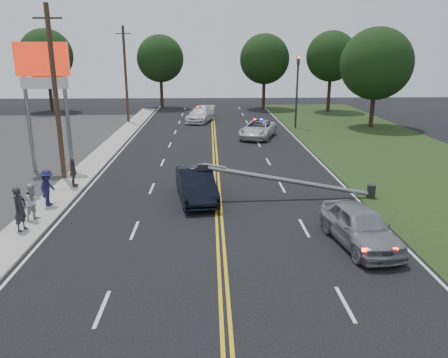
{
  "coord_description": "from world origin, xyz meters",
  "views": [
    {
      "loc": [
        -0.42,
        -13.62,
        7.45
      ],
      "look_at": [
        0.25,
        5.99,
        1.7
      ],
      "focal_mm": 35.0,
      "sensor_mm": 36.0,
      "label": 1
    }
  ],
  "objects_px": {
    "utility_pole_far": "(126,75)",
    "bystander_b": "(33,202)",
    "bystander_c": "(48,188)",
    "bystander_d": "(73,173)",
    "waiting_sedan": "(360,226)",
    "utility_pole_mid": "(56,94)",
    "emergency_b": "(201,115)",
    "fallen_streetlight": "(298,182)",
    "crashed_sedan": "(196,185)",
    "emergency_a": "(258,129)",
    "bystander_a": "(20,209)",
    "pylon_sign": "(43,76)",
    "traffic_signal": "(297,86)"
  },
  "relations": [
    {
      "from": "utility_pole_far",
      "to": "bystander_b",
      "type": "bearing_deg",
      "value": -88.28
    },
    {
      "from": "bystander_c",
      "to": "bystander_d",
      "type": "xyz_separation_m",
      "value": [
        0.3,
        3.13,
        -0.1
      ]
    },
    {
      "from": "waiting_sedan",
      "to": "bystander_d",
      "type": "bearing_deg",
      "value": 141.71
    },
    {
      "from": "utility_pole_mid",
      "to": "bystander_d",
      "type": "distance_m",
      "value": 4.68
    },
    {
      "from": "emergency_b",
      "to": "bystander_c",
      "type": "height_order",
      "value": "bystander_c"
    },
    {
      "from": "waiting_sedan",
      "to": "fallen_streetlight",
      "type": "bearing_deg",
      "value": 95.02
    },
    {
      "from": "crashed_sedan",
      "to": "waiting_sedan",
      "type": "relative_size",
      "value": 1.06
    },
    {
      "from": "bystander_d",
      "to": "bystander_b",
      "type": "bearing_deg",
      "value": 171.71
    },
    {
      "from": "emergency_a",
      "to": "fallen_streetlight",
      "type": "bearing_deg",
      "value": -70.42
    },
    {
      "from": "fallen_streetlight",
      "to": "bystander_a",
      "type": "height_order",
      "value": "bystander_a"
    },
    {
      "from": "utility_pole_mid",
      "to": "utility_pole_far",
      "type": "xyz_separation_m",
      "value": [
        0.0,
        22.0,
        0.0
      ]
    },
    {
      "from": "crashed_sedan",
      "to": "bystander_d",
      "type": "distance_m",
      "value": 7.26
    },
    {
      "from": "pylon_sign",
      "to": "bystander_a",
      "type": "xyz_separation_m",
      "value": [
        2.09,
        -10.1,
        -4.92
      ]
    },
    {
      "from": "waiting_sedan",
      "to": "emergency_a",
      "type": "relative_size",
      "value": 0.85
    },
    {
      "from": "bystander_c",
      "to": "traffic_signal",
      "type": "bearing_deg",
      "value": -30.78
    },
    {
      "from": "traffic_signal",
      "to": "emergency_a",
      "type": "xyz_separation_m",
      "value": [
        -4.37,
        -5.06,
        -3.44
      ]
    },
    {
      "from": "fallen_streetlight",
      "to": "utility_pole_far",
      "type": "bearing_deg",
      "value": 117.24
    },
    {
      "from": "traffic_signal",
      "to": "utility_pole_mid",
      "type": "distance_m",
      "value": 25.12
    },
    {
      "from": "pylon_sign",
      "to": "bystander_a",
      "type": "bearing_deg",
      "value": -78.32
    },
    {
      "from": "pylon_sign",
      "to": "emergency_a",
      "type": "bearing_deg",
      "value": 37.17
    },
    {
      "from": "emergency_b",
      "to": "bystander_c",
      "type": "relative_size",
      "value": 2.98
    },
    {
      "from": "crashed_sedan",
      "to": "bystander_b",
      "type": "relative_size",
      "value": 2.89
    },
    {
      "from": "bystander_b",
      "to": "bystander_a",
      "type": "bearing_deg",
      "value": -155.53
    },
    {
      "from": "traffic_signal",
      "to": "utility_pole_far",
      "type": "bearing_deg",
      "value": 167.11
    },
    {
      "from": "traffic_signal",
      "to": "bystander_b",
      "type": "relative_size",
      "value": 4.12
    },
    {
      "from": "pylon_sign",
      "to": "bystander_c",
      "type": "height_order",
      "value": "pylon_sign"
    },
    {
      "from": "emergency_b",
      "to": "bystander_d",
      "type": "xyz_separation_m",
      "value": [
        -6.71,
        -24.08,
        0.14
      ]
    },
    {
      "from": "fallen_streetlight",
      "to": "bystander_d",
      "type": "xyz_separation_m",
      "value": [
        -12.25,
        2.17,
        0.01
      ]
    },
    {
      "from": "pylon_sign",
      "to": "emergency_a",
      "type": "height_order",
      "value": "pylon_sign"
    },
    {
      "from": "utility_pole_mid",
      "to": "bystander_b",
      "type": "distance_m",
      "value": 8.06
    },
    {
      "from": "utility_pole_far",
      "to": "traffic_signal",
      "type": "bearing_deg",
      "value": -12.89
    },
    {
      "from": "bystander_a",
      "to": "bystander_b",
      "type": "height_order",
      "value": "bystander_a"
    },
    {
      "from": "utility_pole_mid",
      "to": "utility_pole_far",
      "type": "relative_size",
      "value": 1.0
    },
    {
      "from": "utility_pole_mid",
      "to": "crashed_sedan",
      "type": "height_order",
      "value": "utility_pole_mid"
    },
    {
      "from": "emergency_a",
      "to": "bystander_a",
      "type": "height_order",
      "value": "bystander_a"
    },
    {
      "from": "emergency_a",
      "to": "bystander_c",
      "type": "distance_m",
      "value": 21.72
    },
    {
      "from": "emergency_b",
      "to": "bystander_b",
      "type": "relative_size",
      "value": 3.17
    },
    {
      "from": "utility_pole_mid",
      "to": "emergency_b",
      "type": "xyz_separation_m",
      "value": [
        7.84,
        22.25,
        -4.3
      ]
    },
    {
      "from": "pylon_sign",
      "to": "bystander_b",
      "type": "height_order",
      "value": "pylon_sign"
    },
    {
      "from": "crashed_sedan",
      "to": "utility_pole_mid",
      "type": "bearing_deg",
      "value": 144.62
    },
    {
      "from": "emergency_a",
      "to": "emergency_b",
      "type": "relative_size",
      "value": 1.01
    },
    {
      "from": "fallen_streetlight",
      "to": "bystander_c",
      "type": "bearing_deg",
      "value": -175.63
    },
    {
      "from": "utility_pole_far",
      "to": "waiting_sedan",
      "type": "height_order",
      "value": "utility_pole_far"
    },
    {
      "from": "utility_pole_far",
      "to": "bystander_b",
      "type": "distance_m",
      "value": 29.18
    },
    {
      "from": "fallen_streetlight",
      "to": "waiting_sedan",
      "type": "bearing_deg",
      "value": -76.97
    },
    {
      "from": "fallen_streetlight",
      "to": "bystander_b",
      "type": "xyz_separation_m",
      "value": [
        -12.52,
        -2.88,
        0.06
      ]
    },
    {
      "from": "bystander_c",
      "to": "bystander_d",
      "type": "relative_size",
      "value": 1.12
    },
    {
      "from": "fallen_streetlight",
      "to": "bystander_b",
      "type": "distance_m",
      "value": 12.85
    },
    {
      "from": "pylon_sign",
      "to": "utility_pole_mid",
      "type": "height_order",
      "value": "utility_pole_mid"
    },
    {
      "from": "utility_pole_mid",
      "to": "bystander_c",
      "type": "height_order",
      "value": "utility_pole_mid"
    }
  ]
}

